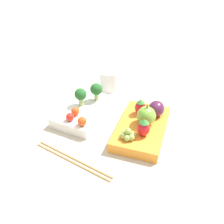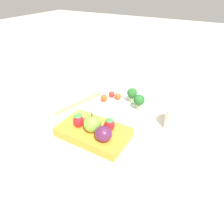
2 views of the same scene
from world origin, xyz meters
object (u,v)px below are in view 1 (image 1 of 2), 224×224
(grape_cluster, at_px, (128,135))
(strawberry_0, at_px, (144,127))
(chopsticks_pair, at_px, (73,160))
(cherry_tomato_2, at_px, (75,111))
(cherry_tomato_1, at_px, (82,121))
(broccoli_floret_1, at_px, (81,95))
(strawberry_1, at_px, (140,107))
(cherry_tomato_0, at_px, (70,117))
(bento_box_savoury, at_px, (85,111))
(plum, at_px, (156,109))
(apple, at_px, (146,116))
(broccoli_floret_0, at_px, (96,90))
(drinking_cup, at_px, (109,80))
(bento_box_fruit, at_px, (142,128))

(grape_cluster, bearing_deg, strawberry_0, -54.96)
(chopsticks_pair, bearing_deg, cherry_tomato_2, 20.77)
(cherry_tomato_1, bearing_deg, grape_cluster, -95.65)
(broccoli_floret_1, height_order, grape_cluster, broccoli_floret_1)
(strawberry_0, height_order, strawberry_1, strawberry_0)
(strawberry_0, bearing_deg, strawberry_1, 17.27)
(strawberry_0, distance_m, strawberry_1, 0.09)
(cherry_tomato_0, height_order, strawberry_0, strawberry_0)
(bento_box_savoury, bearing_deg, broccoli_floret_1, 57.63)
(broccoli_floret_1, height_order, plum, broccoli_floret_1)
(cherry_tomato_2, distance_m, apple, 0.19)
(apple, relative_size, strawberry_0, 1.24)
(grape_cluster, bearing_deg, cherry_tomato_2, 73.07)
(cherry_tomato_2, relative_size, strawberry_1, 0.51)
(cherry_tomato_0, distance_m, cherry_tomato_2, 0.03)
(bento_box_savoury, bearing_deg, grape_cluster, -120.95)
(bento_box_savoury, bearing_deg, broccoli_floret_0, -21.23)
(bento_box_savoury, distance_m, grape_cluster, 0.17)
(broccoli_floret_1, xyz_separation_m, chopsticks_pair, (-0.18, -0.05, -0.06))
(cherry_tomato_1, xyz_separation_m, strawberry_0, (0.01, -0.15, 0.01))
(bento_box_savoury, distance_m, cherry_tomato_2, 0.05)
(grape_cluster, bearing_deg, broccoli_floret_1, 58.93)
(strawberry_0, xyz_separation_m, drinking_cup, (0.23, 0.16, -0.02))
(cherry_tomato_1, height_order, chopsticks_pair, cherry_tomato_1)
(broccoli_floret_0, distance_m, strawberry_0, 0.20)
(cherry_tomato_2, xyz_separation_m, drinking_cup, (0.20, -0.03, -0.01))
(strawberry_1, height_order, drinking_cup, strawberry_1)
(strawberry_1, bearing_deg, broccoli_floret_1, 93.35)
(strawberry_1, bearing_deg, strawberry_0, -162.73)
(drinking_cup, bearing_deg, apple, -139.63)
(bento_box_fruit, relative_size, strawberry_0, 4.32)
(bento_box_savoury, relative_size, strawberry_1, 4.37)
(broccoli_floret_0, xyz_separation_m, cherry_tomato_0, (-0.11, 0.03, -0.02))
(broccoli_floret_0, distance_m, grape_cluster, 0.19)
(bento_box_fruit, bearing_deg, plum, -27.83)
(strawberry_1, bearing_deg, cherry_tomato_0, 117.51)
(broccoli_floret_0, bearing_deg, drinking_cup, -0.13)
(bento_box_fruit, relative_size, plum, 4.37)
(strawberry_1, bearing_deg, cherry_tomato_2, 110.18)
(cherry_tomato_0, distance_m, grape_cluster, 0.16)
(broccoli_floret_0, bearing_deg, bento_box_fruit, -115.61)
(plum, bearing_deg, strawberry_0, 170.46)
(apple, xyz_separation_m, strawberry_1, (0.04, 0.02, -0.00))
(broccoli_floret_1, distance_m, cherry_tomato_2, 0.05)
(broccoli_floret_0, distance_m, plum, 0.18)
(cherry_tomato_1, height_order, strawberry_0, strawberry_0)
(broccoli_floret_1, relative_size, cherry_tomato_2, 2.27)
(plum, bearing_deg, grape_cluster, 157.46)
(broccoli_floret_1, height_order, strawberry_1, broccoli_floret_1)
(broccoli_floret_0, bearing_deg, strawberry_1, -101.91)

